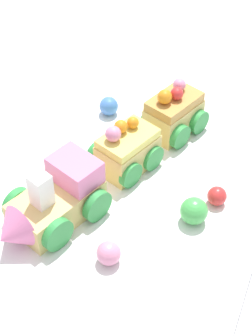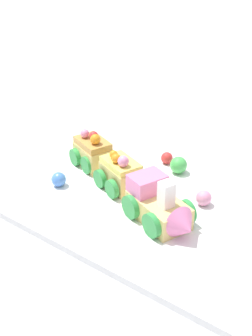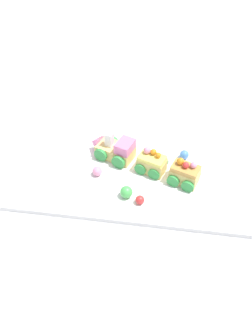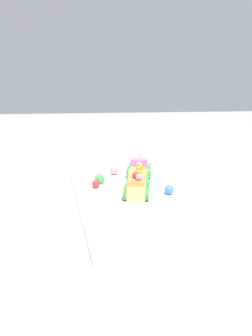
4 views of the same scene
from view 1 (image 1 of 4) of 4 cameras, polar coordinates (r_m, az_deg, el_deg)
ground_plane at (r=0.67m, az=-0.92°, el=-2.45°), size 10.00×10.00×0.00m
display_board at (r=0.66m, az=-0.93°, el=-2.09°), size 0.73×0.35×0.01m
cake_train_locomotive at (r=0.61m, az=-7.64°, el=-3.65°), size 0.14×0.10×0.07m
cake_car_lemon at (r=0.66m, az=-0.14°, el=1.84°), size 0.09×0.08×0.07m
cake_car_caramel at (r=0.72m, az=4.83°, el=5.51°), size 0.09×0.08×0.07m
gumball_red at (r=0.64m, az=9.22°, el=-2.82°), size 0.02×0.02×0.02m
gumball_blue at (r=0.75m, az=-1.76°, el=6.31°), size 0.03×0.03×0.03m
gumball_green at (r=0.61m, az=6.92°, el=-4.35°), size 0.03×0.03×0.03m
gumball_pink at (r=0.58m, az=-1.77°, el=-8.64°), size 0.03×0.03×0.03m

